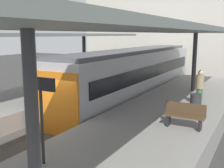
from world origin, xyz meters
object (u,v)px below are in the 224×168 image
Objects in this scene: commuter_train at (134,74)px; platform_sign at (41,101)px; platform_bench at (185,115)px; passenger_near_bench at (200,88)px; litter_bin at (195,103)px.

platform_sign is at bearing -76.93° from commuter_train.
passenger_near_bench reaches higher than platform_bench.
commuter_train is 9.67× the size of passenger_near_bench.
commuter_train is 19.94× the size of litter_bin.
passenger_near_bench is (4.83, -3.48, 0.13)m from commuter_train.
commuter_train reaches higher than platform_bench.
passenger_near_bench is (-0.18, 3.29, 0.39)m from platform_bench.
platform_bench reaches higher than litter_bin.
platform_bench is 0.85× the size of passenger_near_bench.
platform_sign reaches higher than platform_bench.
platform_sign is at bearing -118.31° from platform_bench.
passenger_near_bench is at bearing 93.16° from platform_bench.
litter_bin is at bearing 92.26° from platform_bench.
litter_bin is (-0.08, 2.09, -0.06)m from platform_bench.
commuter_train is at bearing 126.52° from platform_bench.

